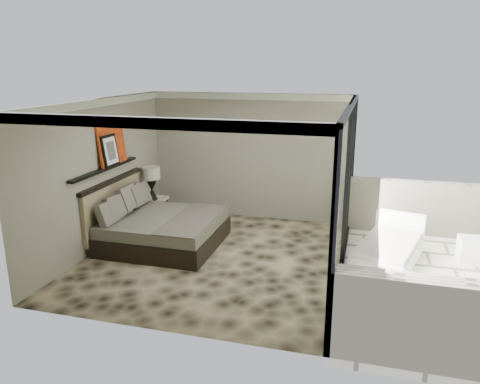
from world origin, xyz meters
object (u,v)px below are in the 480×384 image
(nightstand, at_px, (153,208))
(table_lamp, at_px, (151,178))
(ottoman, at_px, (472,250))
(bed, at_px, (159,227))
(lounger, at_px, (389,250))

(nightstand, xyz_separation_m, table_lamp, (0.01, -0.02, 0.69))
(nightstand, relative_size, ottoman, 1.27)
(ottoman, bearing_deg, bed, -172.99)
(ottoman, bearing_deg, lounger, -165.73)
(nightstand, distance_m, table_lamp, 0.69)
(ottoman, height_order, lounger, lounger)
(bed, relative_size, ottoman, 4.84)
(table_lamp, relative_size, ottoman, 1.61)
(ottoman, relative_size, lounger, 0.23)
(bed, height_order, table_lamp, table_lamp)
(nightstand, relative_size, table_lamp, 0.79)
(bed, distance_m, lounger, 4.30)
(table_lamp, relative_size, lounger, 0.36)
(ottoman, bearing_deg, nightstand, 174.78)
(bed, xyz_separation_m, lounger, (4.28, 0.34, -0.13))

